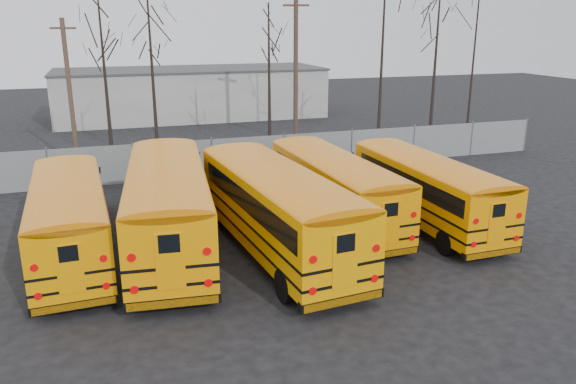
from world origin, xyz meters
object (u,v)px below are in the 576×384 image
object	(u,v)px
bus_b	(168,199)
utility_pole_right	(296,69)
bus_c	(275,202)
bus_d	(333,183)
bus_e	(424,184)
bus_a	(69,213)
utility_pole_left	(70,92)

from	to	relation	value
bus_b	utility_pole_right	size ratio (longest dim) A/B	1.23
bus_b	bus_c	size ratio (longest dim) A/B	1.02
bus_d	bus_e	xyz separation A→B (m)	(3.46, -1.15, -0.04)
bus_a	bus_e	bearing A→B (deg)	-5.07
bus_d	utility_pole_left	world-z (taller)	utility_pole_left
bus_c	utility_pole_right	bearing A→B (deg)	63.47
bus_c	bus_d	distance (m)	3.81
bus_a	bus_b	size ratio (longest dim) A/B	0.87
bus_c	utility_pole_left	world-z (taller)	utility_pole_left
utility_pole_left	bus_b	bearing A→B (deg)	-51.84
bus_d	utility_pole_left	xyz separation A→B (m)	(-10.16, 13.30, 2.47)
bus_b	bus_c	distance (m)	3.78
bus_b	bus_d	size ratio (longest dim) A/B	1.13
utility_pole_right	bus_d	bearing A→B (deg)	-88.36
utility_pole_left	bus_a	bearing A→B (deg)	-64.88
bus_c	utility_pole_left	bearing A→B (deg)	108.90
bus_d	utility_pole_right	xyz separation A→B (m)	(3.78, 15.75, 3.21)
bus_d	bus_e	size ratio (longest dim) A/B	1.03
bus_c	bus_d	world-z (taller)	bus_c
bus_b	bus_e	world-z (taller)	bus_b
bus_e	utility_pole_right	bearing A→B (deg)	87.77
bus_b	bus_d	distance (m)	6.65
bus_e	utility_pole_right	size ratio (longest dim) A/B	1.05
bus_b	utility_pole_left	distance (m)	14.72
bus_a	bus_b	distance (m)	3.30
bus_c	utility_pole_right	xyz separation A→B (m)	(6.88, 17.98, 3.04)
bus_b	utility_pole_left	xyz separation A→B (m)	(-3.57, 14.10, 2.27)
bus_b	utility_pole_left	size ratio (longest dim) A/B	1.45
bus_b	utility_pole_right	world-z (taller)	utility_pole_right
bus_d	utility_pole_left	distance (m)	16.92
bus_d	utility_pole_right	bearing A→B (deg)	74.27
bus_b	bus_a	bearing A→B (deg)	-177.68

